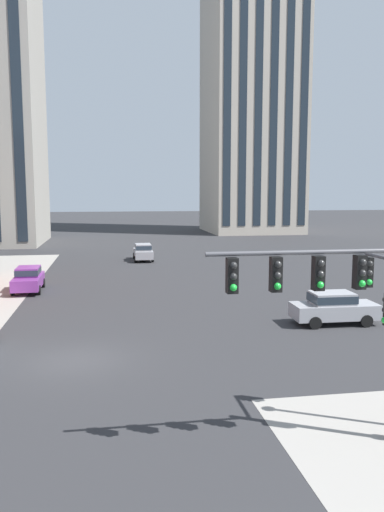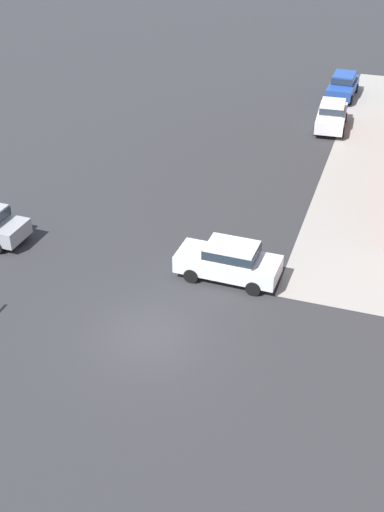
% 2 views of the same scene
% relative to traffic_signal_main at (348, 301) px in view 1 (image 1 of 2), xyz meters
% --- Properties ---
extents(ground_plane, '(320.00, 320.00, 0.00)m').
position_rel_traffic_signal_main_xyz_m(ground_plane, '(-7.74, 8.01, -3.93)').
color(ground_plane, '#2D2D30').
extents(traffic_signal_main, '(5.44, 2.09, 5.71)m').
position_rel_traffic_signal_main_xyz_m(traffic_signal_main, '(0.00, 0.00, 0.00)').
color(traffic_signal_main, '#4C4C51').
rests_on(traffic_signal_main, ground).
extents(car_main_northbound_far, '(1.96, 4.44, 1.68)m').
position_rel_traffic_signal_main_xyz_m(car_main_northbound_far, '(-11.86, 23.31, -3.01)').
color(car_main_northbound_far, '#7A3389').
rests_on(car_main_northbound_far, ground).
extents(car_cross_westbound, '(4.45, 1.99, 1.68)m').
position_rel_traffic_signal_main_xyz_m(car_cross_westbound, '(5.16, 11.69, -3.01)').
color(car_cross_westbound, '#99999E').
rests_on(car_cross_westbound, ground).
extents(car_cross_far, '(1.90, 4.41, 1.68)m').
position_rel_traffic_signal_main_xyz_m(car_cross_far, '(-2.96, 37.82, -3.01)').
color(car_cross_far, '#99999E').
rests_on(car_cross_far, ground).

